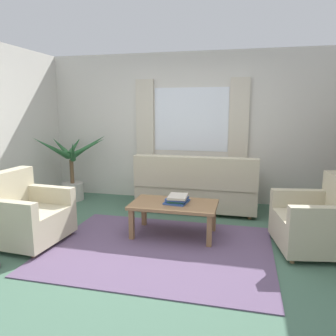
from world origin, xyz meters
name	(u,v)px	position (x,y,z in m)	size (l,w,h in m)	color
ground_plane	(159,249)	(0.00, 0.00, 0.00)	(6.24, 6.24, 0.00)	#476B56
wall_back	(191,128)	(0.00, 2.26, 1.30)	(5.32, 0.12, 2.60)	silver
window_with_curtains	(191,120)	(0.00, 2.18, 1.45)	(1.98, 0.07, 1.40)	white
area_rug	(159,249)	(0.00, 0.00, 0.01)	(2.61, 1.97, 0.01)	#604C6B
couch	(197,188)	(0.21, 1.59, 0.37)	(1.90, 0.82, 0.92)	#BCB293
armchair_left	(24,215)	(-1.67, -0.17, 0.35)	(0.87, 0.89, 0.88)	#BCB293
armchair_right	(319,221)	(1.81, 0.41, 0.35)	(0.95, 0.97, 0.88)	#BCB293
coffee_table	(174,207)	(0.08, 0.46, 0.38)	(1.10, 0.64, 0.44)	olive
book_stack_on_table	(177,199)	(0.12, 0.49, 0.49)	(0.31, 0.35, 0.10)	#335199
potted_plant	(72,170)	(-2.07, 1.70, 0.55)	(1.24, 1.14, 1.20)	#B7B2A8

